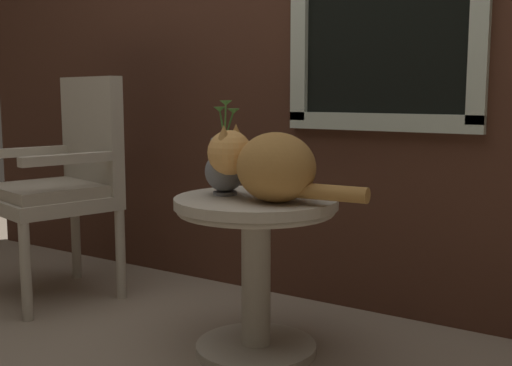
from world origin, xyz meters
The scene contains 6 objects.
ground_plane centered at (0.00, 0.00, 0.00)m, with size 6.00×6.00×0.00m, color gray.
back_wall centered at (0.02, 0.74, 1.30)m, with size 4.00×0.07×2.60m.
wicker_side_table centered at (0.26, 0.10, 0.39)m, with size 0.57×0.57×0.56m.
wicker_chair centered at (-0.82, 0.19, 0.54)m, with size 0.58×0.58×0.99m.
cat centered at (0.34, 0.05, 0.68)m, with size 0.57×0.25×0.25m.
pewter_vase_with_ivy centered at (0.14, 0.09, 0.66)m, with size 0.14×0.14×0.33m.
Camera 1 is at (1.46, -1.74, 0.92)m, focal length 45.30 mm.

